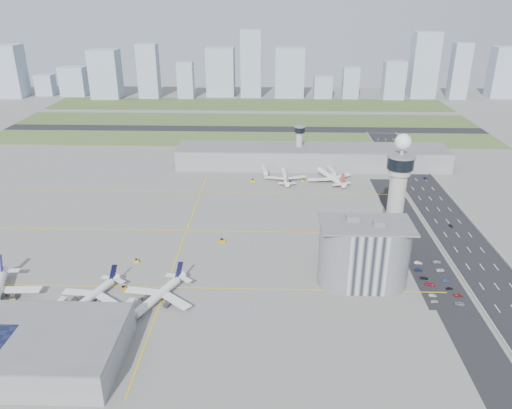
{
  "coord_description": "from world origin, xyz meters",
  "views": [
    {
      "loc": [
        8.63,
        -227.2,
        127.53
      ],
      "look_at": [
        0.0,
        35.0,
        15.0
      ],
      "focal_mm": 35.0,
      "sensor_mm": 36.0,
      "label": 1
    }
  ],
  "objects_px": {
    "tug_3": "(222,240)",
    "car_lot_4": "(418,270)",
    "jet_bridge_near_1": "(46,321)",
    "car_lot_8": "(450,288)",
    "car_lot_9": "(446,281)",
    "airplane_far_b": "(330,173)",
    "car_lot_7": "(458,295)",
    "jet_bridge_far_0": "(263,169)",
    "car_hw_2": "(425,178)",
    "car_lot_2": "(430,284)",
    "car_hw_4": "(389,155)",
    "car_lot_3": "(424,278)",
    "jet_bridge_far_1": "(329,170)",
    "tug_1": "(123,288)",
    "tug_4": "(253,180)",
    "car_hw_1": "(451,226)",
    "control_tower": "(397,191)",
    "jet_bridge_near_2": "(119,323)",
    "airplane_near_b": "(90,293)",
    "tug_2": "(136,260)",
    "tug_5": "(304,180)",
    "secondary_tower": "(299,142)",
    "tug_0": "(12,299)",
    "car_lot_6": "(460,304)",
    "car_lot_10": "(440,270)",
    "airplane_far_a": "(285,173)",
    "car_lot_11": "(437,262)",
    "car_lot_5": "(418,263)",
    "airplane_near_c": "(157,292)",
    "car_lot_1": "(433,295)",
    "admin_building": "(364,254)"
  },
  "relations": [
    {
      "from": "tug_1",
      "to": "tug_5",
      "type": "relative_size",
      "value": 1.02
    },
    {
      "from": "airplane_near_b",
      "to": "jet_bridge_near_1",
      "type": "distance_m",
      "value": 21.84
    },
    {
      "from": "car_lot_3",
      "to": "car_hw_2",
      "type": "bearing_deg",
      "value": -10.86
    },
    {
      "from": "tug_5",
      "to": "car_lot_3",
      "type": "height_order",
      "value": "tug_5"
    },
    {
      "from": "airplane_far_b",
      "to": "car_hw_4",
      "type": "relative_size",
      "value": 13.05
    },
    {
      "from": "airplane_near_b",
      "to": "tug_4",
      "type": "bearing_deg",
      "value": 178.59
    },
    {
      "from": "jet_bridge_near_1",
      "to": "tug_4",
      "type": "relative_size",
      "value": 4.06
    },
    {
      "from": "car_lot_2",
      "to": "car_lot_11",
      "type": "height_order",
      "value": "car_lot_11"
    },
    {
      "from": "jet_bridge_near_1",
      "to": "car_lot_8",
      "type": "height_order",
      "value": "jet_bridge_near_1"
    },
    {
      "from": "tug_2",
      "to": "car_lot_1",
      "type": "xyz_separation_m",
      "value": [
        142.38,
        -26.55,
        -0.3
      ]
    },
    {
      "from": "car_hw_4",
      "to": "car_hw_1",
      "type": "bearing_deg",
      "value": -94.09
    },
    {
      "from": "car_lot_2",
      "to": "car_lot_8",
      "type": "height_order",
      "value": "car_lot_2"
    },
    {
      "from": "car_hw_4",
      "to": "jet_bridge_far_0",
      "type": "bearing_deg",
      "value": -163.63
    },
    {
      "from": "tug_0",
      "to": "car_lot_2",
      "type": "height_order",
      "value": "tug_0"
    },
    {
      "from": "airplane_far_b",
      "to": "tug_2",
      "type": "relative_size",
      "value": 14.16
    },
    {
      "from": "tug_1",
      "to": "jet_bridge_far_0",
      "type": "bearing_deg",
      "value": -139.89
    },
    {
      "from": "car_lot_7",
      "to": "car_hw_1",
      "type": "relative_size",
      "value": 1.1
    },
    {
      "from": "tug_1",
      "to": "tug_2",
      "type": "height_order",
      "value": "tug_2"
    },
    {
      "from": "secondary_tower",
      "to": "airplane_far_b",
      "type": "xyz_separation_m",
      "value": [
        20.87,
        -33.61,
        -12.94
      ]
    },
    {
      "from": "car_lot_9",
      "to": "car_lot_3",
      "type": "bearing_deg",
      "value": 76.07
    },
    {
      "from": "airplane_near_c",
      "to": "car_lot_7",
      "type": "distance_m",
      "value": 135.82
    },
    {
      "from": "airplane_far_b",
      "to": "car_lot_2",
      "type": "height_order",
      "value": "airplane_far_b"
    },
    {
      "from": "airplane_far_a",
      "to": "car_lot_4",
      "type": "distance_m",
      "value": 142.39
    },
    {
      "from": "tug_5",
      "to": "car_lot_4",
      "type": "xyz_separation_m",
      "value": [
        49.57,
        -124.72,
        -0.18
      ]
    },
    {
      "from": "airplane_far_a",
      "to": "jet_bridge_far_0",
      "type": "xyz_separation_m",
      "value": [
        -16.59,
        15.47,
        -2.21
      ]
    },
    {
      "from": "car_lot_6",
      "to": "car_lot_10",
      "type": "height_order",
      "value": "car_lot_6"
    },
    {
      "from": "airplane_far_b",
      "to": "jet_bridge_near_1",
      "type": "bearing_deg",
      "value": 120.11
    },
    {
      "from": "jet_bridge_near_2",
      "to": "car_lot_10",
      "type": "bearing_deg",
      "value": -60.97
    },
    {
      "from": "control_tower",
      "to": "jet_bridge_near_2",
      "type": "bearing_deg",
      "value": -151.1
    },
    {
      "from": "tug_3",
      "to": "car_lot_4",
      "type": "relative_size",
      "value": 0.93
    },
    {
      "from": "airplane_near_b",
      "to": "control_tower",
      "type": "bearing_deg",
      "value": 131.22
    },
    {
      "from": "secondary_tower",
      "to": "car_lot_2",
      "type": "height_order",
      "value": "secondary_tower"
    },
    {
      "from": "airplane_far_b",
      "to": "car_lot_7",
      "type": "bearing_deg",
      "value": 173.31
    },
    {
      "from": "jet_bridge_far_1",
      "to": "car_lot_5",
      "type": "bearing_deg",
      "value": 3.17
    },
    {
      "from": "car_lot_7",
      "to": "car_lot_3",
      "type": "bearing_deg",
      "value": 43.75
    },
    {
      "from": "jet_bridge_far_1",
      "to": "car_lot_2",
      "type": "distance_m",
      "value": 159.2
    },
    {
      "from": "tug_3",
      "to": "car_lot_6",
      "type": "relative_size",
      "value": 0.83
    },
    {
      "from": "admin_building",
      "to": "car_lot_2",
      "type": "distance_m",
      "value": 35.32
    },
    {
      "from": "control_tower",
      "to": "jet_bridge_near_1",
      "type": "bearing_deg",
      "value": -156.0
    },
    {
      "from": "jet_bridge_far_0",
      "to": "car_hw_1",
      "type": "distance_m",
      "value": 145.0
    },
    {
      "from": "airplane_near_b",
      "to": "car_hw_1",
      "type": "relative_size",
      "value": 10.58
    },
    {
      "from": "airplane_near_c",
      "to": "car_lot_8",
      "type": "distance_m",
      "value": 134.25
    },
    {
      "from": "jet_bridge_far_0",
      "to": "tug_4",
      "type": "distance_m",
      "value": 21.01
    },
    {
      "from": "car_lot_7",
      "to": "car_lot_10",
      "type": "relative_size",
      "value": 0.9
    },
    {
      "from": "tug_3",
      "to": "car_lot_9",
      "type": "xyz_separation_m",
      "value": [
        110.88,
        -37.19,
        -0.43
      ]
    },
    {
      "from": "airplane_far_a",
      "to": "control_tower",
      "type": "bearing_deg",
      "value": -157.66
    },
    {
      "from": "tug_3",
      "to": "tug_1",
      "type": "bearing_deg",
      "value": -61.26
    },
    {
      "from": "car_lot_4",
      "to": "car_lot_7",
      "type": "xyz_separation_m",
      "value": [
        12.26,
        -21.88,
        -0.1
      ]
    },
    {
      "from": "secondary_tower",
      "to": "car_lot_11",
      "type": "xyz_separation_m",
      "value": [
        63.42,
        -152.56,
        -18.14
      ]
    },
    {
      "from": "jet_bridge_far_0",
      "to": "car_hw_2",
      "type": "height_order",
      "value": "jet_bridge_far_0"
    }
  ]
}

